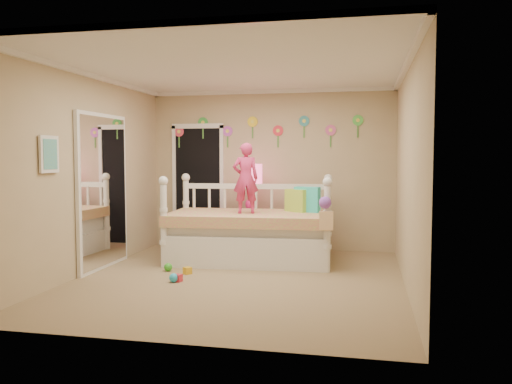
% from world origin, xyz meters
% --- Properties ---
extents(floor, '(4.00, 4.50, 0.01)m').
position_xyz_m(floor, '(0.00, 0.00, 0.00)').
color(floor, '#7F684C').
rests_on(floor, ground).
extents(ceiling, '(4.00, 4.50, 0.01)m').
position_xyz_m(ceiling, '(0.00, 0.00, 2.60)').
color(ceiling, white).
rests_on(ceiling, floor).
extents(back_wall, '(4.00, 0.01, 2.60)m').
position_xyz_m(back_wall, '(0.00, 2.25, 1.30)').
color(back_wall, tan).
rests_on(back_wall, floor).
extents(left_wall, '(0.01, 4.50, 2.60)m').
position_xyz_m(left_wall, '(-2.00, 0.00, 1.30)').
color(left_wall, tan).
rests_on(left_wall, floor).
extents(right_wall, '(0.01, 4.50, 2.60)m').
position_xyz_m(right_wall, '(2.00, 0.00, 1.30)').
color(right_wall, tan).
rests_on(right_wall, floor).
extents(crown_molding, '(4.00, 4.50, 0.06)m').
position_xyz_m(crown_molding, '(0.00, 0.00, 2.57)').
color(crown_molding, white).
rests_on(crown_molding, ceiling).
extents(daybed, '(2.43, 1.41, 1.28)m').
position_xyz_m(daybed, '(-0.10, 1.14, 0.64)').
color(daybed, white).
rests_on(daybed, floor).
extents(pillow_turquoise, '(0.39, 0.22, 0.37)m').
position_xyz_m(pillow_turquoise, '(0.70, 1.37, 0.90)').
color(pillow_turquoise, '#27C7AD').
rests_on(pillow_turquoise, daybed).
extents(pillow_lime, '(0.36, 0.30, 0.33)m').
position_xyz_m(pillow_lime, '(0.54, 1.38, 0.88)').
color(pillow_lime, '#A6D240').
rests_on(pillow_lime, daybed).
extents(child, '(0.42, 0.34, 1.00)m').
position_xyz_m(child, '(-0.14, 1.02, 1.21)').
color(child, '#D43068').
rests_on(child, daybed).
extents(nightstand, '(0.43, 0.35, 0.66)m').
position_xyz_m(nightstand, '(-0.24, 1.86, 0.33)').
color(nightstand, white).
rests_on(nightstand, floor).
extents(table_lamp, '(0.34, 0.34, 0.74)m').
position_xyz_m(table_lamp, '(-0.24, 1.86, 1.15)').
color(table_lamp, '#DA1D71').
rests_on(table_lamp, nightstand).
extents(closet_doorway, '(0.90, 0.04, 2.07)m').
position_xyz_m(closet_doorway, '(-1.25, 2.23, 1.03)').
color(closet_doorway, black).
rests_on(closet_doorway, back_wall).
extents(flower_decals, '(3.40, 0.02, 0.50)m').
position_xyz_m(flower_decals, '(-0.09, 2.24, 1.94)').
color(flower_decals, '#B2668C').
rests_on(flower_decals, back_wall).
extents(mirror_closet, '(0.07, 1.30, 2.10)m').
position_xyz_m(mirror_closet, '(-1.96, 0.30, 1.05)').
color(mirror_closet, white).
rests_on(mirror_closet, left_wall).
extents(wall_picture, '(0.05, 0.34, 0.42)m').
position_xyz_m(wall_picture, '(-1.97, -0.90, 1.55)').
color(wall_picture, white).
rests_on(wall_picture, left_wall).
extents(hanging_bag, '(0.20, 0.16, 0.36)m').
position_xyz_m(hanging_bag, '(1.02, 0.54, 0.78)').
color(hanging_bag, beige).
rests_on(hanging_bag, daybed).
extents(toy_scatter, '(1.20, 1.49, 0.11)m').
position_xyz_m(toy_scatter, '(-0.83, 0.33, 0.06)').
color(toy_scatter, '#996666').
rests_on(toy_scatter, floor).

